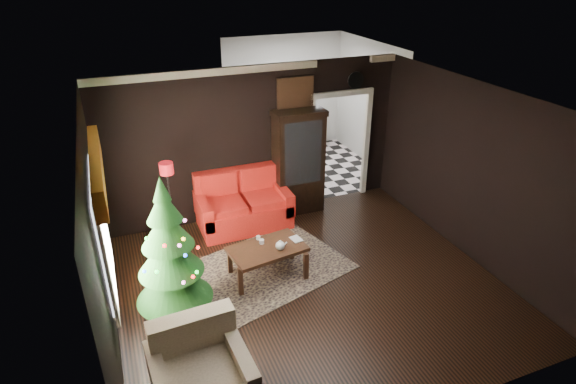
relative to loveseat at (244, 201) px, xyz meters
name	(u,v)px	position (x,y,z in m)	size (l,w,h in m)	color
floor	(310,285)	(0.40, -2.05, -0.50)	(5.50, 5.50, 0.00)	black
ceiling	(315,103)	(0.40, -2.05, 2.30)	(5.50, 5.50, 0.00)	white
wall_back	(256,143)	(0.40, 0.45, 0.90)	(5.50, 5.50, 0.00)	black
wall_front	(422,320)	(0.40, -4.55, 0.90)	(5.50, 5.50, 0.00)	black
wall_left	(100,243)	(-2.35, -2.05, 0.90)	(5.50, 5.50, 0.00)	black
wall_right	(473,173)	(3.15, -2.05, 0.90)	(5.50, 5.50, 0.00)	black
doorway	(339,148)	(2.10, 0.45, 0.55)	(1.10, 0.10, 2.10)	beige
left_window	(102,231)	(-2.31, -1.85, 0.95)	(0.05, 1.60, 1.40)	white
valance	(97,168)	(-2.23, -1.85, 1.77)	(0.12, 2.10, 0.35)	#8E4C14
kitchen_floor	(307,169)	(2.10, 1.95, -0.50)	(3.00, 3.00, 0.00)	white
kitchen_window	(284,82)	(2.10, 3.40, 1.20)	(0.70, 0.06, 0.70)	white
rug	(266,268)	(-0.07, -1.41, -0.49)	(2.42, 1.76, 0.01)	#3F3039
loveseat	(244,201)	(0.00, 0.00, 0.00)	(1.70, 0.90, 1.00)	maroon
curio_cabinet	(298,164)	(1.15, 0.22, 0.45)	(0.90, 0.45, 1.90)	black
floor_lamp	(171,203)	(-1.29, -0.22, 0.33)	(0.24, 0.24, 1.42)	black
christmas_tree	(169,250)	(-1.56, -1.95, 0.55)	(1.02, 1.02, 1.95)	black
armchair	(201,375)	(-1.54, -3.56, -0.04)	(1.00, 1.00, 1.02)	tan
coffee_table	(267,261)	(-0.11, -1.59, -0.24)	(1.12, 0.67, 0.50)	black
teapot	(280,245)	(0.05, -1.71, 0.09)	(0.16, 0.16, 0.15)	white
cup_a	(258,238)	(-0.16, -1.32, 0.04)	(0.07, 0.07, 0.06)	white
cup_b	(262,242)	(-0.15, -1.45, 0.05)	(0.08, 0.08, 0.07)	white
book	(292,235)	(0.31, -1.56, 0.12)	(0.15, 0.02, 0.20)	tan
wall_clock	(355,80)	(2.35, 0.40, 1.88)	(0.32, 0.32, 0.06)	silver
painting	(295,93)	(1.15, 0.41, 1.75)	(0.62, 0.05, 0.52)	#B8794A
kitchen_counter	(288,134)	(2.10, 3.15, -0.05)	(1.80, 0.60, 0.90)	silver
kitchen_table	(300,160)	(1.80, 1.65, -0.12)	(0.70, 0.70, 0.75)	brown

